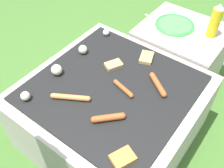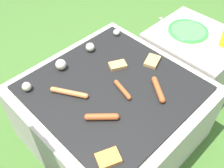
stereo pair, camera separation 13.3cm
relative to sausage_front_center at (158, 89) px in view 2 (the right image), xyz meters
The scene contains 13 objects.
ground_plane 0.52m from the sausage_front_center, 127.43° to the left, with size 14.00×14.00×0.00m, color #3D6628.
grill 0.33m from the sausage_front_center, 127.43° to the left, with size 0.87×0.87×0.45m.
side_ledge 0.60m from the sausage_front_center, 12.13° to the left, with size 0.48×0.54×0.45m.
sausage_front_left 0.33m from the sausage_front_center, 166.78° to the left, with size 0.13×0.12×0.03m.
sausage_front_center is the anchor object (origin of this frame).
sausage_mid_right 0.44m from the sausage_front_center, 137.93° to the left, with size 0.12×0.18×0.03m.
sausage_front_right 0.18m from the sausage_front_center, 134.56° to the left, with size 0.05×0.14×0.02m.
bread_slice_right 0.27m from the sausage_front_center, 92.61° to the left, with size 0.11×0.10×0.02m.
bread_slice_center 0.45m from the sausage_front_center, 168.24° to the right, with size 0.12×0.10×0.02m.
bread_slice_left 0.22m from the sausage_front_center, 46.83° to the left, with size 0.12×0.10×0.02m.
mushroom_row 0.51m from the sausage_front_center, 110.02° to the left, with size 0.70×0.06×0.06m.
plate_colorful 0.57m from the sausage_front_center, 18.49° to the left, with size 0.26×0.26×0.02m.
fork_utensil 0.59m from the sausage_front_center, 32.77° to the left, with size 0.11×0.20×0.01m.
Camera 2 is at (-0.64, -0.65, 1.43)m, focal length 42.00 mm.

